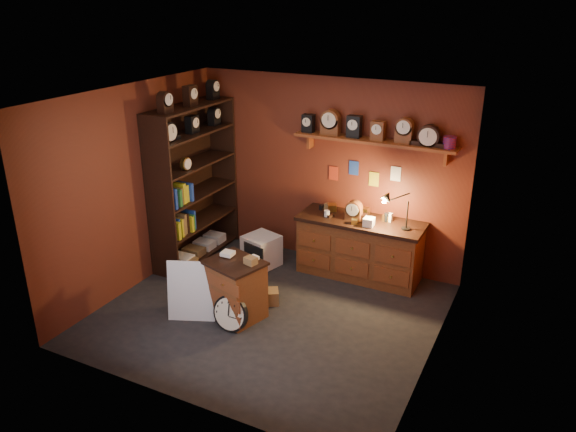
{
  "coord_description": "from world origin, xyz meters",
  "views": [
    {
      "loc": [
        2.93,
        -5.33,
        3.76
      ],
      "look_at": [
        0.09,
        0.35,
        1.21
      ],
      "focal_mm": 35.0,
      "sensor_mm": 36.0,
      "label": 1
    }
  ],
  "objects_px": {
    "big_round_clock": "(231,313)",
    "low_cabinet": "(235,287)",
    "shelving_unit": "(192,177)",
    "workbench": "(360,245)"
  },
  "relations": [
    {
      "from": "workbench",
      "to": "low_cabinet",
      "type": "relative_size",
      "value": 2.07
    },
    {
      "from": "big_round_clock",
      "to": "low_cabinet",
      "type": "bearing_deg",
      "value": 109.85
    },
    {
      "from": "workbench",
      "to": "low_cabinet",
      "type": "height_order",
      "value": "workbench"
    },
    {
      "from": "shelving_unit",
      "to": "workbench",
      "type": "relative_size",
      "value": 1.48
    },
    {
      "from": "shelving_unit",
      "to": "workbench",
      "type": "xyz_separation_m",
      "value": [
        2.44,
        0.49,
        -0.78
      ]
    },
    {
      "from": "shelving_unit",
      "to": "low_cabinet",
      "type": "xyz_separation_m",
      "value": [
        1.45,
        -1.21,
        -0.85
      ]
    },
    {
      "from": "workbench",
      "to": "low_cabinet",
      "type": "bearing_deg",
      "value": -120.07
    },
    {
      "from": "workbench",
      "to": "big_round_clock",
      "type": "bearing_deg",
      "value": -113.97
    },
    {
      "from": "shelving_unit",
      "to": "big_round_clock",
      "type": "bearing_deg",
      "value": -43.98
    },
    {
      "from": "shelving_unit",
      "to": "big_round_clock",
      "type": "xyz_separation_m",
      "value": [
        1.55,
        -1.5,
        -1.03
      ]
    }
  ]
}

